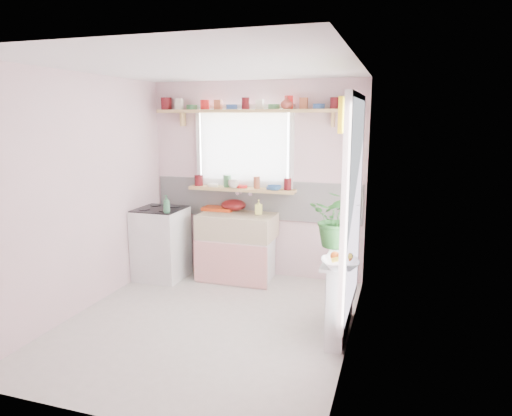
% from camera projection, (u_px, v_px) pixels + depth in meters
% --- Properties ---
extents(room, '(3.20, 3.20, 3.20)m').
position_uv_depth(room, '(293.00, 180.00, 4.97)').
color(room, silver).
rests_on(room, ground).
extents(sink_unit, '(0.95, 0.65, 1.11)m').
position_uv_depth(sink_unit, '(237.00, 246.00, 5.80)').
color(sink_unit, white).
rests_on(sink_unit, ground).
extents(cooker, '(0.58, 0.58, 0.93)m').
position_uv_depth(cooker, '(161.00, 243.00, 5.85)').
color(cooker, white).
rests_on(cooker, ground).
extents(radiator_ledge, '(0.22, 0.95, 0.78)m').
position_uv_depth(radiator_ledge, '(341.00, 293.00, 4.35)').
color(radiator_ledge, white).
rests_on(radiator_ledge, ground).
extents(windowsill, '(1.40, 0.22, 0.04)m').
position_uv_depth(windowsill, '(242.00, 189.00, 5.83)').
color(windowsill, tan).
rests_on(windowsill, room).
extents(pine_shelf, '(2.52, 0.24, 0.04)m').
position_uv_depth(pine_shelf, '(253.00, 111.00, 5.59)').
color(pine_shelf, tan).
rests_on(pine_shelf, room).
extents(shelf_crockery, '(2.47, 0.11, 0.12)m').
position_uv_depth(shelf_crockery, '(253.00, 105.00, 5.57)').
color(shelf_crockery, '#590F14').
rests_on(shelf_crockery, pine_shelf).
extents(sill_crockery, '(1.35, 0.11, 0.12)m').
position_uv_depth(sill_crockery, '(241.00, 183.00, 5.82)').
color(sill_crockery, '#590F14').
rests_on(sill_crockery, windowsill).
extents(dish_tray, '(0.41, 0.31, 0.04)m').
position_uv_depth(dish_tray, '(220.00, 208.00, 6.00)').
color(dish_tray, '#DC4313').
rests_on(dish_tray, sink_unit).
extents(colander, '(0.37, 0.37, 0.15)m').
position_uv_depth(colander, '(234.00, 205.00, 5.93)').
color(colander, '#5F1011').
rests_on(colander, sink_unit).
extents(jade_plant, '(0.56, 0.50, 0.58)m').
position_uv_depth(jade_plant, '(338.00, 219.00, 4.49)').
color(jade_plant, '#2A6428').
rests_on(jade_plant, radiator_ledge).
extents(fruit_bowl, '(0.40, 0.40, 0.08)m').
position_uv_depth(fruit_bowl, '(340.00, 264.00, 3.89)').
color(fruit_bowl, white).
rests_on(fruit_bowl, radiator_ledge).
extents(herb_pot, '(0.11, 0.09, 0.18)m').
position_uv_depth(herb_pot, '(349.00, 240.00, 4.44)').
color(herb_pot, '#2B6127').
rests_on(herb_pot, radiator_ledge).
extents(soap_bottle_sink, '(0.10, 0.10, 0.19)m').
position_uv_depth(soap_bottle_sink, '(259.00, 207.00, 5.70)').
color(soap_bottle_sink, '#FDFC70').
rests_on(soap_bottle_sink, sink_unit).
extents(sill_cup, '(0.15, 0.15, 0.10)m').
position_uv_depth(sill_cup, '(233.00, 184.00, 5.79)').
color(sill_cup, beige).
rests_on(sill_cup, windowsill).
extents(sill_bowl, '(0.23, 0.23, 0.06)m').
position_uv_depth(sill_bowl, '(274.00, 188.00, 5.63)').
color(sill_bowl, '#2E5E98').
rests_on(sill_bowl, windowsill).
extents(shelf_vase, '(0.15, 0.15, 0.15)m').
position_uv_depth(shelf_vase, '(287.00, 103.00, 5.38)').
color(shelf_vase, '#9B3B2F').
rests_on(shelf_vase, pine_shelf).
extents(cooker_bottle, '(0.11, 0.11, 0.22)m').
position_uv_depth(cooker_bottle, '(167.00, 204.00, 5.47)').
color(cooker_bottle, '#408156').
rests_on(cooker_bottle, cooker).
extents(fruit, '(0.20, 0.14, 0.10)m').
position_uv_depth(fruit, '(341.00, 257.00, 3.88)').
color(fruit, '#E05512').
rests_on(fruit, fruit_bowl).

